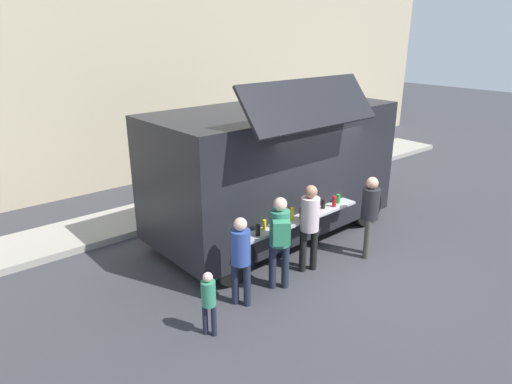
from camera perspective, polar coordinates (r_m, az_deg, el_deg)
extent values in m
plane|color=#38383D|center=(9.21, 11.37, -8.97)|extent=(60.00, 60.00, 0.00)
cube|color=#9E998E|center=(10.74, -24.18, -5.65)|extent=(28.00, 1.60, 0.15)
cube|color=#BFB08F|center=(13.87, -27.07, 15.34)|extent=(32.00, 2.40, 7.57)
cube|color=black|center=(9.77, 2.13, 3.19)|extent=(5.48, 2.61, 2.56)
cube|color=black|center=(7.99, 7.06, 11.14)|extent=(2.99, 0.74, 0.79)
cube|color=black|center=(8.52, 4.89, 2.77)|extent=(2.83, 0.18, 1.15)
cube|color=#B7B7BC|center=(8.70, 5.72, -3.39)|extent=(2.99, 0.43, 0.05)
cylinder|color=black|center=(7.87, 0.24, -4.87)|extent=(0.08, 0.08, 0.20)
cylinder|color=yellow|center=(8.10, 1.08, -4.19)|extent=(0.07, 0.07, 0.19)
cylinder|color=yellow|center=(8.16, 2.60, -3.74)|extent=(0.08, 0.08, 0.26)
cylinder|color=black|center=(8.30, 3.77, -3.48)|extent=(0.07, 0.07, 0.22)
cylinder|color=yellow|center=(8.52, 4.60, -2.79)|extent=(0.07, 0.07, 0.25)
cylinder|color=black|center=(8.63, 5.77, -2.67)|extent=(0.07, 0.07, 0.21)
cylinder|color=black|center=(8.81, 6.63, -2.10)|extent=(0.08, 0.08, 0.24)
cylinder|color=red|center=(8.95, 7.75, -1.84)|extent=(0.07, 0.07, 0.23)
cylinder|color=black|center=(9.14, 8.54, -1.50)|extent=(0.08, 0.08, 0.19)
cylinder|color=red|center=(9.26, 9.93, -1.18)|extent=(0.08, 0.08, 0.23)
cylinder|color=green|center=(9.47, 10.42, -0.86)|extent=(0.08, 0.08, 0.19)
cube|color=black|center=(11.58, 11.88, 7.80)|extent=(0.14, 2.09, 1.13)
cylinder|color=black|center=(12.19, 5.47, 0.96)|extent=(0.90, 0.28, 0.90)
cylinder|color=black|center=(10.92, 13.69, -1.83)|extent=(0.90, 0.28, 0.90)
cylinder|color=black|center=(9.86, -10.90, -4.03)|extent=(0.90, 0.28, 0.90)
cylinder|color=black|center=(8.23, -3.09, -8.71)|extent=(0.90, 0.28, 0.90)
cylinder|color=#306338|center=(14.63, 8.95, 3.97)|extent=(0.60, 0.60, 0.86)
cylinder|color=black|center=(8.65, 5.98, -7.46)|extent=(0.14, 0.14, 0.85)
cylinder|color=black|center=(8.74, 7.36, -7.23)|extent=(0.14, 0.14, 0.85)
cylinder|color=beige|center=(8.38, 6.88, -2.79)|extent=(0.35, 0.35, 0.64)
sphere|color=#A17054|center=(8.22, 7.00, 0.05)|extent=(0.24, 0.24, 0.24)
cylinder|color=#1D2537|center=(8.09, 2.12, -9.45)|extent=(0.14, 0.14, 0.85)
cylinder|color=#1D2537|center=(8.11, 3.75, -9.39)|extent=(0.14, 0.14, 0.85)
cylinder|color=#307E63|center=(7.76, 3.03, -4.60)|extent=(0.35, 0.35, 0.64)
sphere|color=beige|center=(7.59, 3.09, -1.56)|extent=(0.24, 0.24, 0.24)
cube|color=#338B60|center=(7.50, 3.26, -5.22)|extent=(0.35, 0.32, 0.42)
cylinder|color=#1E2338|center=(7.68, -2.67, -11.49)|extent=(0.12, 0.12, 0.78)
cylinder|color=#1E2338|center=(7.62, -1.14, -11.72)|extent=(0.12, 0.12, 0.78)
cylinder|color=#2E4994|center=(7.32, -1.97, -7.02)|extent=(0.32, 0.32, 0.59)
sphere|color=beige|center=(7.14, -2.01, -4.12)|extent=(0.22, 0.22, 0.22)
cylinder|color=#494943|center=(9.35, 13.96, -5.86)|extent=(0.13, 0.13, 0.83)
cylinder|color=#494943|center=(9.55, 14.01, -5.29)|extent=(0.13, 0.13, 0.83)
cylinder|color=#252529|center=(9.17, 14.36, -1.43)|extent=(0.35, 0.35, 0.63)
sphere|color=#E2A280|center=(9.03, 14.59, 1.12)|extent=(0.23, 0.23, 0.23)
cylinder|color=#1F2235|center=(7.10, -6.48, -15.75)|extent=(0.08, 0.08, 0.53)
cylinder|color=#1F2235|center=(7.06, -5.38, -15.97)|extent=(0.08, 0.08, 0.53)
cylinder|color=#338562|center=(6.82, -6.07, -12.69)|extent=(0.22, 0.22, 0.40)
sphere|color=beige|center=(6.68, -6.16, -10.71)|extent=(0.15, 0.15, 0.15)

